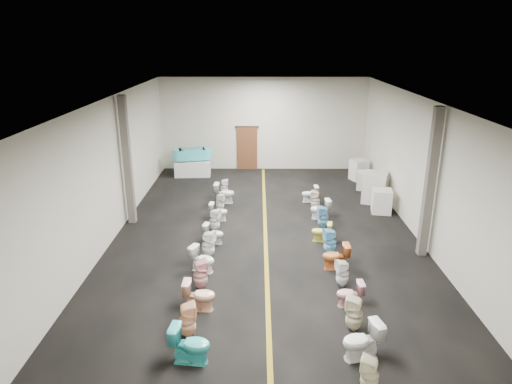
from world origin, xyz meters
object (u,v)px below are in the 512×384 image
at_px(toilet_left_8, 218,212).
at_px(toilet_right_11, 310,194).
at_px(toilet_right_0, 370,375).
at_px(toilet_right_2, 354,314).
at_px(toilet_right_3, 350,294).
at_px(toilet_left_9, 220,202).
at_px(toilet_left_7, 215,220).
at_px(toilet_left_11, 224,187).
at_px(toilet_left_10, 224,193).
at_px(toilet_left_5, 208,244).
at_px(toilet_left_3, 200,274).
at_px(toilet_right_9, 320,209).
at_px(toilet_right_6, 330,242).
at_px(toilet_left_6, 214,234).
at_px(display_table, 193,168).
at_px(toilet_right_1, 362,341).
at_px(toilet_right_5, 336,256).
at_px(toilet_right_7, 322,232).
at_px(appliance_crate_d, 359,170).
at_px(toilet_right_10, 315,200).
at_px(toilet_left_2, 199,295).
at_px(toilet_left_0, 190,344).
at_px(toilet_right_8, 323,217).
at_px(appliance_crate_c, 365,180).
at_px(toilet_left_4, 202,259).
at_px(toilet_left_1, 187,320).
at_px(toilet_right_4, 342,273).
at_px(appliance_crate_a, 382,201).
at_px(appliance_crate_b, 375,188).
at_px(bathtub, 192,154).

height_order(toilet_left_8, toilet_right_11, toilet_right_11).
height_order(toilet_right_0, toilet_right_2, toilet_right_2).
bearing_deg(toilet_right_3, toilet_left_9, -152.97).
bearing_deg(toilet_left_7, toilet_left_11, 15.39).
bearing_deg(toilet_right_3, toilet_left_10, -156.61).
xyz_separation_m(toilet_left_5, toilet_right_3, (3.74, -2.63, -0.08)).
bearing_deg(toilet_left_3, toilet_left_8, -23.49).
xyz_separation_m(toilet_left_8, toilet_right_9, (3.70, 0.19, 0.03)).
distance_m(toilet_left_10, toilet_right_6, 5.77).
relative_size(toilet_left_6, toilet_right_0, 0.88).
xyz_separation_m(display_table, toilet_left_5, (1.64, -8.51, 0.05)).
distance_m(toilet_right_1, toilet_right_9, 7.67).
bearing_deg(toilet_right_5, toilet_right_7, -176.53).
height_order(appliance_crate_d, toilet_left_7, appliance_crate_d).
distance_m(toilet_right_6, toilet_right_10, 3.84).
distance_m(display_table, toilet_left_6, 7.73).
relative_size(toilet_left_2, toilet_right_6, 0.93).
xyz_separation_m(appliance_crate_d, toilet_left_0, (-6.01, -12.54, -0.06)).
xyz_separation_m(toilet_left_9, toilet_right_8, (3.69, -1.69, 0.07)).
bearing_deg(toilet_left_7, toilet_right_11, -34.27).
height_order(appliance_crate_c, toilet_right_7, appliance_crate_c).
xyz_separation_m(toilet_left_3, toilet_left_4, (-0.06, 0.95, -0.04)).
bearing_deg(toilet_left_1, display_table, -8.24).
bearing_deg(toilet_right_4, appliance_crate_a, 141.22).
bearing_deg(appliance_crate_b, toilet_right_1, -104.95).
bearing_deg(toilet_right_0, toilet_left_3, -112.37).
height_order(bathtub, toilet_right_1, bathtub).
bearing_deg(toilet_left_4, toilet_left_11, 23.31).
xyz_separation_m(toilet_left_0, toilet_right_3, (3.62, 2.05, -0.08)).
bearing_deg(toilet_left_2, toilet_left_3, 6.57).
height_order(toilet_right_4, toilet_right_8, toilet_right_8).
height_order(toilet_left_0, toilet_left_9, toilet_left_0).
height_order(toilet_left_2, toilet_left_3, toilet_left_3).
height_order(toilet_right_2, toilet_right_10, toilet_right_2).
bearing_deg(toilet_right_8, bathtub, -143.33).
xyz_separation_m(toilet_left_5, toilet_right_5, (3.70, -0.71, -0.03)).
bearing_deg(toilet_right_8, toilet_left_8, -105.09).
bearing_deg(appliance_crate_d, toilet_left_3, -122.44).
bearing_deg(toilet_right_6, toilet_left_1, -56.37).
distance_m(toilet_left_8, toilet_right_4, 5.88).
distance_m(display_table, toilet_left_9, 4.94).
height_order(toilet_left_6, toilet_right_5, toilet_right_5).
height_order(appliance_crate_d, toilet_left_8, appliance_crate_d).
relative_size(appliance_crate_c, toilet_right_6, 0.92).
height_order(toilet_left_7, toilet_right_6, toilet_right_6).
height_order(display_table, toilet_left_8, display_table).
xyz_separation_m(toilet_right_6, toilet_right_10, (0.01, 3.84, -0.04)).
distance_m(display_table, toilet_right_10, 6.96).
bearing_deg(appliance_crate_c, toilet_left_3, -126.38).
distance_m(toilet_right_0, toilet_right_9, 8.60).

